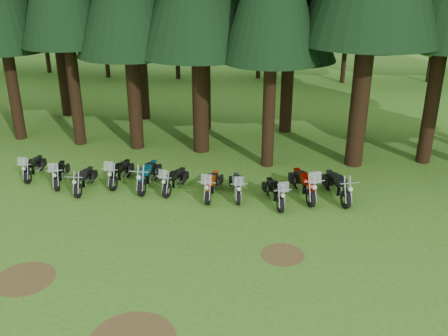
{
  "coord_description": "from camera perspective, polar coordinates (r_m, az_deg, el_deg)",
  "views": [
    {
      "loc": [
        4.76,
        -13.32,
        8.7
      ],
      "look_at": [
        1.9,
        5.0,
        1.0
      ],
      "focal_mm": 40.0,
      "sensor_mm": 36.0,
      "label": 1
    }
  ],
  "objects": [
    {
      "name": "motorcycle_3",
      "position": [
        21.42,
        -11.78,
        -0.57
      ],
      "size": [
        0.43,
        2.18,
        1.37
      ],
      "rotation": [
        0.0,
        0.0,
        -0.05
      ],
      "color": "black",
      "rests_on": "ground"
    },
    {
      "name": "motorcycle_0",
      "position": [
        23.12,
        -20.93,
        0.03
      ],
      "size": [
        0.51,
        2.04,
        1.28
      ],
      "rotation": [
        0.0,
        0.0,
        0.12
      ],
      "color": "black",
      "rests_on": "ground"
    },
    {
      "name": "motorcycle_1",
      "position": [
        22.04,
        -18.28,
        -0.65
      ],
      "size": [
        0.84,
        2.08,
        1.32
      ],
      "rotation": [
        0.0,
        0.0,
        0.29
      ],
      "color": "black",
      "rests_on": "ground"
    },
    {
      "name": "motorcycle_4",
      "position": [
        20.84,
        -8.69,
        -0.9
      ],
      "size": [
        0.33,
        2.4,
        0.98
      ],
      "rotation": [
        0.0,
        0.0,
        -0.0
      ],
      "color": "black",
      "rests_on": "ground"
    },
    {
      "name": "dirt_patch_0",
      "position": [
        16.25,
        -21.85,
        -11.66
      ],
      "size": [
        1.8,
        1.8,
        0.01
      ],
      "primitive_type": "cylinder",
      "color": "#4C3D1E",
      "rests_on": "ground"
    },
    {
      "name": "decid_2",
      "position": [
        41.18,
        -13.4,
        16.77
      ],
      "size": [
        6.72,
        6.53,
        8.4
      ],
      "color": "black",
      "rests_on": "ground"
    },
    {
      "name": "decid_1",
      "position": [
        44.34,
        -20.02,
        17.58
      ],
      "size": [
        7.91,
        7.69,
        9.88
      ],
      "color": "black",
      "rests_on": "ground"
    },
    {
      "name": "motorcycle_9",
      "position": [
        19.96,
        9.1,
        -1.93
      ],
      "size": [
        1.11,
        2.46,
        1.57
      ],
      "rotation": [
        0.0,
        0.0,
        0.33
      ],
      "color": "black",
      "rests_on": "ground"
    },
    {
      "name": "motorcycle_2",
      "position": [
        21.15,
        -15.69,
        -1.38
      ],
      "size": [
        0.33,
        2.04,
        0.83
      ],
      "rotation": [
        0.0,
        0.0,
        0.05
      ],
      "color": "black",
      "rests_on": "ground"
    },
    {
      "name": "ground",
      "position": [
        16.6,
        -9.31,
        -9.38
      ],
      "size": [
        120.0,
        120.0,
        0.0
      ],
      "primitive_type": "plane",
      "color": "#32681B",
      "rests_on": "ground"
    },
    {
      "name": "motorcycle_8",
      "position": [
        19.31,
        5.84,
        -2.86
      ],
      "size": [
        0.98,
        2.11,
        1.36
      ],
      "rotation": [
        0.0,
        0.0,
        0.35
      ],
      "color": "black",
      "rests_on": "ground"
    },
    {
      "name": "decid_3",
      "position": [
        39.82,
        -5.15,
        16.44
      ],
      "size": [
        6.12,
        5.95,
        7.65
      ],
      "color": "black",
      "rests_on": "ground"
    },
    {
      "name": "decid_4",
      "position": [
        40.0,
        4.44,
        16.28
      ],
      "size": [
        5.93,
        5.76,
        7.41
      ],
      "color": "black",
      "rests_on": "ground"
    },
    {
      "name": "motorcycle_7",
      "position": [
        19.78,
        1.52,
        -2.16
      ],
      "size": [
        0.64,
        2.05,
        1.29
      ],
      "rotation": [
        0.0,
        0.0,
        0.19
      ],
      "color": "black",
      "rests_on": "ground"
    },
    {
      "name": "motorcycle_6",
      "position": [
        19.81,
        -1.39,
        -2.03
      ],
      "size": [
        0.41,
        2.2,
        1.39
      ],
      "rotation": [
        0.0,
        0.0,
        -0.02
      ],
      "color": "black",
      "rests_on": "ground"
    },
    {
      "name": "dirt_patch_1",
      "position": [
        16.33,
        6.69,
        -9.8
      ],
      "size": [
        1.4,
        1.4,
        0.01
      ],
      "primitive_type": "cylinder",
      "color": "#4C3D1E",
      "rests_on": "ground"
    },
    {
      "name": "motorcycle_5",
      "position": [
        20.41,
        -5.67,
        -1.45
      ],
      "size": [
        0.67,
        2.06,
        1.3
      ],
      "rotation": [
        0.0,
        0.0,
        -0.2
      ],
      "color": "black",
      "rests_on": "ground"
    },
    {
      "name": "decid_6",
      "position": [
        41.71,
        23.81,
        15.94
      ],
      "size": [
        7.06,
        6.86,
        8.82
      ],
      "color": "black",
      "rests_on": "ground"
    },
    {
      "name": "motorcycle_10",
      "position": [
        20.11,
        12.83,
        -2.12
      ],
      "size": [
        0.93,
        2.32,
        0.98
      ],
      "rotation": [
        0.0,
        0.0,
        0.33
      ],
      "color": "black",
      "rests_on": "ground"
    }
  ]
}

